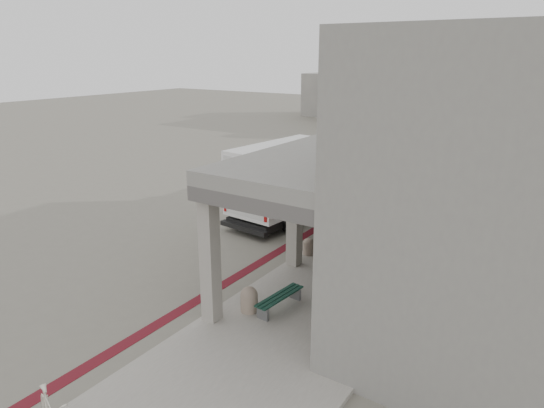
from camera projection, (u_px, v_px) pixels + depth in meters
The scene contains 12 objects.
ground at pixel (232, 258), 16.17m from camera, with size 120.00×120.00×0.00m, color slate.
bike_lane_stripe at pixel (289, 245), 17.24m from camera, with size 0.35×40.00×0.01m, color #5C121B.
sidewalk at pixel (341, 287), 14.05m from camera, with size 4.40×28.00×0.12m, color gray.
transit_building at pixel (491, 158), 15.15m from camera, with size 7.60×17.00×7.00m.
distant_backdrop at pixel (443, 96), 45.44m from camera, with size 28.00×10.00×6.50m.
tree_left at pixel (392, 96), 40.16m from camera, with size 3.20×3.20×4.80m.
tree_mid at pixel (487, 98), 38.06m from camera, with size 3.20×3.20×4.80m.
fedex_truck at pixel (299, 176), 20.13m from camera, with size 2.91×7.41×3.08m.
bench at pixel (280, 299), 12.64m from camera, with size 0.51×1.67×0.39m.
bollard_near at pixel (249, 299), 12.51m from camera, with size 0.45×0.45×0.68m.
bollard_far at pixel (309, 246), 16.10m from camera, with size 0.38×0.38×0.57m.
utility_cabinet at pixel (336, 284), 12.83m from camera, with size 0.50×0.67×1.11m, color slate.
Camera 1 is at (9.33, -11.70, 6.52)m, focal length 32.00 mm.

